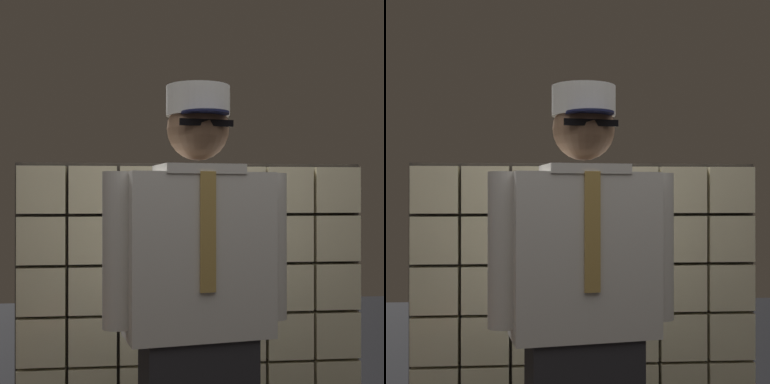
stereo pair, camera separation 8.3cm
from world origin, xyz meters
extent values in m
cube|color=beige|center=(0.51, 1.39, 0.38)|extent=(0.24, 0.08, 0.24)
cube|color=beige|center=(0.77, 1.39, 0.38)|extent=(0.24, 0.08, 0.24)
cube|color=beige|center=(-0.77, 1.39, 0.63)|extent=(0.24, 0.08, 0.24)
cube|color=beige|center=(-0.51, 1.39, 0.63)|extent=(0.24, 0.08, 0.24)
cube|color=beige|center=(-0.26, 1.39, 0.63)|extent=(0.24, 0.08, 0.24)
cube|color=beige|center=(0.00, 1.39, 0.63)|extent=(0.24, 0.08, 0.24)
cube|color=beige|center=(0.26, 1.39, 0.63)|extent=(0.24, 0.08, 0.24)
cube|color=beige|center=(0.51, 1.39, 0.63)|extent=(0.24, 0.08, 0.24)
cube|color=beige|center=(0.77, 1.39, 0.63)|extent=(0.24, 0.08, 0.24)
cube|color=beige|center=(-0.77, 1.39, 0.89)|extent=(0.24, 0.08, 0.24)
cube|color=beige|center=(-0.51, 1.39, 0.89)|extent=(0.24, 0.08, 0.24)
cube|color=beige|center=(-0.26, 1.39, 0.89)|extent=(0.24, 0.08, 0.24)
cube|color=beige|center=(0.00, 1.39, 0.89)|extent=(0.24, 0.08, 0.24)
cube|color=beige|center=(0.26, 1.39, 0.89)|extent=(0.24, 0.08, 0.24)
cube|color=beige|center=(0.51, 1.39, 0.89)|extent=(0.24, 0.08, 0.24)
cube|color=beige|center=(0.77, 1.39, 0.89)|extent=(0.24, 0.08, 0.24)
cube|color=beige|center=(-0.77, 1.39, 1.15)|extent=(0.24, 0.08, 0.24)
cube|color=beige|center=(-0.51, 1.39, 1.15)|extent=(0.24, 0.08, 0.24)
cube|color=beige|center=(-0.26, 1.39, 1.15)|extent=(0.24, 0.08, 0.24)
cube|color=beige|center=(0.00, 1.39, 1.15)|extent=(0.24, 0.08, 0.24)
cube|color=beige|center=(0.26, 1.39, 1.15)|extent=(0.24, 0.08, 0.24)
cube|color=beige|center=(0.51, 1.39, 1.15)|extent=(0.24, 0.08, 0.24)
cube|color=beige|center=(0.77, 1.39, 1.15)|extent=(0.24, 0.08, 0.24)
cube|color=beige|center=(-0.77, 1.39, 1.40)|extent=(0.24, 0.08, 0.24)
cube|color=beige|center=(-0.51, 1.39, 1.40)|extent=(0.24, 0.08, 0.24)
cube|color=beige|center=(-0.26, 1.39, 1.40)|extent=(0.24, 0.08, 0.24)
cube|color=beige|center=(0.00, 1.39, 1.40)|extent=(0.24, 0.08, 0.24)
cube|color=beige|center=(0.26, 1.39, 1.40)|extent=(0.24, 0.08, 0.24)
cube|color=beige|center=(0.51, 1.39, 1.40)|extent=(0.24, 0.08, 0.24)
cube|color=beige|center=(0.77, 1.39, 1.40)|extent=(0.24, 0.08, 0.24)
cube|color=#38332D|center=(0.00, 1.45, 0.76)|extent=(1.82, 0.02, 1.56)
cube|color=silver|center=(-0.08, 0.52, 1.16)|extent=(0.57, 0.32, 0.60)
cube|color=tan|center=(-0.06, 0.40, 1.25)|extent=(0.06, 0.02, 0.42)
cube|color=silver|center=(-0.08, 0.52, 1.47)|extent=(0.33, 0.29, 0.04)
sphere|color=#846047|center=(-0.08, 0.52, 1.62)|extent=(0.23, 0.23, 0.23)
ellipsoid|color=black|center=(-0.07, 0.47, 1.58)|extent=(0.16, 0.11, 0.10)
cube|color=black|center=(-0.06, 0.41, 1.63)|extent=(0.20, 0.05, 0.02)
cylinder|color=#191E47|center=(-0.06, 0.43, 1.67)|extent=(0.20, 0.20, 0.01)
cylinder|color=white|center=(-0.08, 0.52, 1.72)|extent=(0.24, 0.24, 0.11)
cylinder|color=silver|center=(0.22, 0.57, 1.18)|extent=(0.12, 0.12, 0.56)
cylinder|color=silver|center=(-0.37, 0.47, 1.18)|extent=(0.12, 0.12, 0.56)
camera|label=1|loc=(-0.33, -1.62, 1.38)|focal=54.67mm
camera|label=2|loc=(-0.25, -1.63, 1.38)|focal=54.67mm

